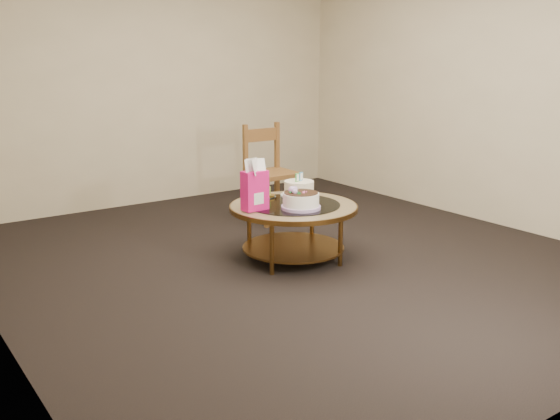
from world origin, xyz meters
TOP-DOWN VIEW (x-y plane):
  - ground at (0.00, 0.00)m, footprint 5.00×5.00m
  - room_walls at (0.00, 0.00)m, footprint 4.52×5.02m
  - coffee_table at (0.00, -0.00)m, footprint 1.02×1.02m
  - decorated_cake at (-0.04, -0.15)m, footprint 0.30×0.30m
  - cream_cake at (0.21, 0.21)m, footprint 0.31×0.31m
  - gift_bag at (-0.35, 0.02)m, footprint 0.20×0.15m
  - pillar_candle at (-0.04, 0.32)m, footprint 0.15×0.15m
  - dining_chair at (0.54, 1.12)m, footprint 0.44×0.44m

SIDE VIEW (x-z plane):
  - ground at x=0.00m, z-range 0.00..0.00m
  - coffee_table at x=0.00m, z-range 0.15..0.61m
  - dining_chair at x=0.54m, z-range 0.01..0.95m
  - pillar_candle at x=-0.04m, z-range 0.44..0.54m
  - decorated_cake at x=-0.04m, z-range 0.43..0.60m
  - cream_cake at x=0.21m, z-range 0.42..0.62m
  - gift_bag at x=-0.35m, z-range 0.46..0.85m
  - room_walls at x=0.00m, z-range 0.24..2.85m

